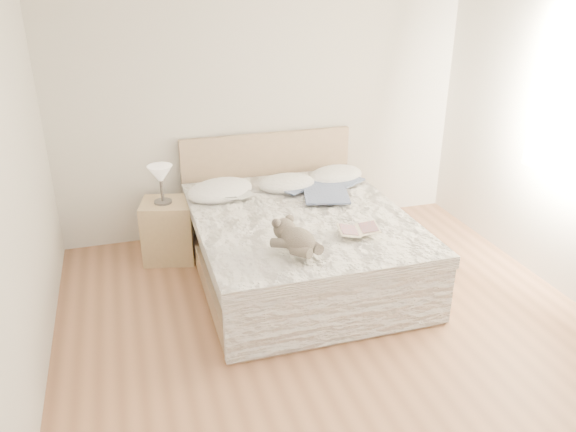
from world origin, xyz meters
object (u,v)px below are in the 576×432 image
object	(u,v)px
bed	(297,241)
table_lamp	(161,176)
nightstand	(169,230)
photo_book	(236,195)
teddy_bear	(298,249)
childrens_book	(359,230)

from	to	relation	value
bed	table_lamp	xyz separation A→B (m)	(-1.07, 0.59, 0.50)
nightstand	photo_book	xyz separation A→B (m)	(0.59, -0.20, 0.35)
bed	table_lamp	size ratio (longest dim) A/B	6.22
table_lamp	photo_book	bearing A→B (deg)	-16.82
table_lamp	teddy_bear	bearing A→B (deg)	-59.20
bed	table_lamp	world-z (taller)	bed
table_lamp	bed	bearing A→B (deg)	-28.94
childrens_book	teddy_bear	size ratio (longest dim) A/B	0.87
bed	nightstand	bearing A→B (deg)	150.03
photo_book	teddy_bear	xyz separation A→B (m)	(0.20, -1.19, 0.02)
table_lamp	childrens_book	world-z (taller)	table_lamp
photo_book	childrens_book	bearing A→B (deg)	-61.24
table_lamp	photo_book	size ratio (longest dim) A/B	1.18
nightstand	childrens_book	distance (m)	1.82
nightstand	photo_book	distance (m)	0.72
bed	photo_book	distance (m)	0.68
table_lamp	teddy_bear	size ratio (longest dim) A/B	0.91
nightstand	childrens_book	world-z (taller)	childrens_book
nightstand	teddy_bear	world-z (taller)	teddy_bear
childrens_book	teddy_bear	bearing A→B (deg)	-147.58
childrens_book	photo_book	bearing A→B (deg)	139.37
nightstand	photo_book	size ratio (longest dim) A/B	1.92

